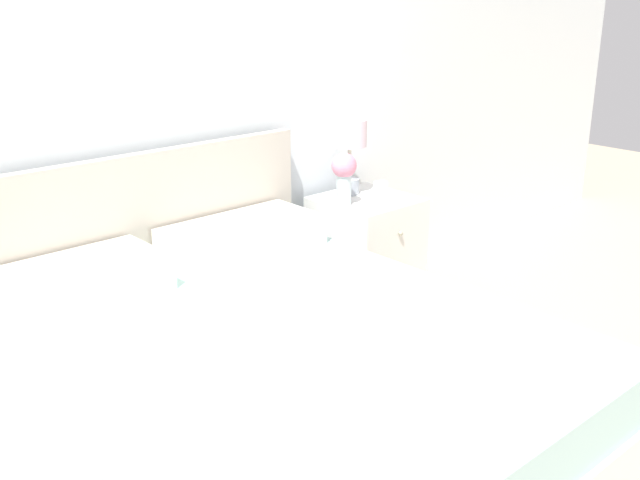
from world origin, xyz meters
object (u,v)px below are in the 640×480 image
object	(u,v)px
bed	(268,384)
teacup	(383,198)
table_lamp	(350,143)
alarm_clock	(380,188)
flower_vase	(344,173)
nightstand	(366,252)

from	to	relation	value
bed	teacup	bearing A→B (deg)	25.51
bed	table_lamp	distance (m)	1.56
bed	teacup	xyz separation A→B (m)	(1.21, 0.58, 0.35)
alarm_clock	table_lamp	bearing A→B (deg)	137.25
flower_vase	teacup	distance (m)	0.25
bed	table_lamp	xyz separation A→B (m)	(1.19, 0.81, 0.60)
table_lamp	alarm_clock	world-z (taller)	table_lamp
nightstand	alarm_clock	distance (m)	0.35
bed	alarm_clock	distance (m)	1.53
table_lamp	nightstand	bearing A→B (deg)	-84.83
table_lamp	flower_vase	distance (m)	0.23
nightstand	teacup	xyz separation A→B (m)	(0.00, -0.11, 0.32)
flower_vase	alarm_clock	size ratio (longest dim) A/B	3.88
teacup	alarm_clock	world-z (taller)	alarm_clock
bed	flower_vase	size ratio (longest dim) A/B	7.64
nightstand	alarm_clock	size ratio (longest dim) A/B	8.72
table_lamp	teacup	xyz separation A→B (m)	(0.01, -0.23, -0.25)
bed	alarm_clock	xyz separation A→B (m)	(1.32, 0.70, 0.36)
flower_vase	teacup	xyz separation A→B (m)	(0.17, -0.10, -0.14)
nightstand	alarm_clock	xyz separation A→B (m)	(0.11, 0.01, 0.33)
nightstand	alarm_clock	bearing A→B (deg)	4.28
alarm_clock	bed	bearing A→B (deg)	-152.09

